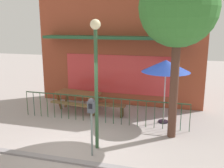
{
  "coord_description": "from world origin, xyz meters",
  "views": [
    {
      "loc": [
        2.73,
        -6.37,
        3.54
      ],
      "look_at": [
        0.27,
        2.47,
        1.37
      ],
      "focal_mm": 41.47,
      "sensor_mm": 36.0,
      "label": 1
    }
  ],
  "objects": [
    {
      "name": "patio_fence_front",
      "position": [
        -0.0,
        2.07,
        0.66
      ],
      "size": [
        6.15,
        0.04,
        0.97
      ],
      "color": "#284329",
      "rests_on": "ground"
    },
    {
      "name": "parking_meter_near",
      "position": [
        0.48,
        -0.3,
        1.26
      ],
      "size": [
        0.18,
        0.17,
        1.63
      ],
      "color": "slate",
      "rests_on": "ground"
    },
    {
      "name": "patio_umbrella",
      "position": [
        2.16,
        2.7,
        2.07
      ],
      "size": [
        1.7,
        1.7,
        2.3
      ],
      "color": "black",
      "rests_on": "ground"
    },
    {
      "name": "ground",
      "position": [
        0.0,
        0.0,
        0.0
      ],
      "size": [
        40.0,
        40.0,
        0.0
      ],
      "primitive_type": "plane",
      "color": "#A69B98"
    },
    {
      "name": "patio_bench",
      "position": [
        0.01,
        2.81,
        0.35
      ],
      "size": [
        1.41,
        0.37,
        0.48
      ],
      "color": "brown",
      "rests_on": "ground"
    },
    {
      "name": "street_lamp",
      "position": [
        0.46,
        0.16,
        2.41
      ],
      "size": [
        0.28,
        0.28,
        3.64
      ],
      "color": "#2E5332",
      "rests_on": "ground"
    },
    {
      "name": "picnic_table_left",
      "position": [
        -1.35,
        3.11,
        0.61
      ],
      "size": [
        1.95,
        1.57,
        0.79
      ],
      "color": "brown",
      "rests_on": "ground"
    },
    {
      "name": "street_tree",
      "position": [
        2.51,
        1.54,
        3.94
      ],
      "size": [
        2.3,
        2.3,
        5.13
      ],
      "color": "#503226",
      "rests_on": "ground"
    },
    {
      "name": "curb_edge",
      "position": [
        0.0,
        -0.78,
        0.0
      ],
      "size": [
        10.22,
        0.2,
        0.11
      ],
      "primitive_type": "cube",
      "color": "gray",
      "rests_on": "ground"
    },
    {
      "name": "pub_storefront",
      "position": [
        0.0,
        4.62,
        2.67
      ],
      "size": [
        7.3,
        1.33,
        5.37
      ],
      "color": "#522D16",
      "rests_on": "ground"
    }
  ]
}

